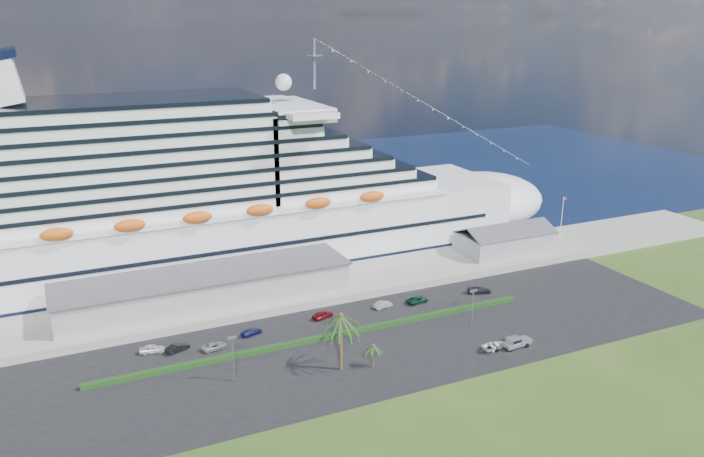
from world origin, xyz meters
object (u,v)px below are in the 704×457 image
cruise_ship (193,203)px  boat_trailer (493,345)px  pickup_truck (516,342)px  parked_car_3 (251,332)px

cruise_ship → boat_trailer: cruise_ship is taller
cruise_ship → pickup_truck: cruise_ship is taller
pickup_truck → cruise_ship: bearing=124.0°
cruise_ship → pickup_truck: 81.21m
cruise_ship → boat_trailer: (39.89, -65.36, -15.54)m
cruise_ship → pickup_truck: bearing=-56.0°
parked_car_3 → cruise_ship: bearing=-14.8°
cruise_ship → pickup_truck: (44.59, -66.08, -15.47)m
parked_car_3 → boat_trailer: size_ratio=0.78×
boat_trailer → cruise_ship: bearing=121.4°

